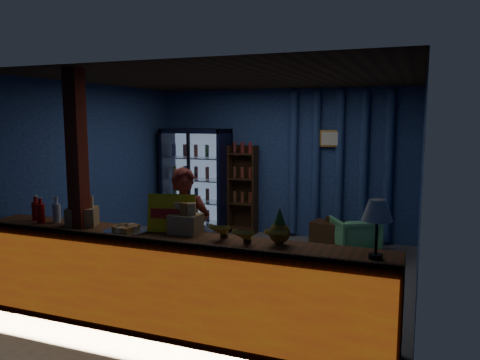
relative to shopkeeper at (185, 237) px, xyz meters
The scene contains 19 objects.
ground 1.50m from the shopkeeper, 83.64° to the left, with size 4.60×4.60×0.00m, color #515154.
room_walls 1.51m from the shopkeeper, 83.64° to the left, with size 4.60×4.60×4.60m.
counter 0.72m from the shopkeeper, 77.45° to the right, with size 4.40×0.57×0.99m.
support_post 1.22m from the shopkeeper, 145.36° to the right, with size 0.16×0.16×2.60m, color maroon.
beverage_cooler 3.49m from the shopkeeper, 113.82° to the left, with size 1.20×0.62×1.90m.
bottle_shelf 3.38m from the shopkeeper, 99.52° to the left, with size 0.50×0.28×1.60m.
curtain_folds 3.64m from the shopkeeper, 71.50° to the left, with size 1.74×0.14×2.50m.
framed_picture 3.64m from the shopkeeper, 73.60° to the left, with size 0.36×0.04×0.28m.
shopkeeper is the anchor object (origin of this frame).
green_chair 3.07m from the shopkeeper, 59.61° to the left, with size 0.63×0.65×0.59m, color #55AA70.
side_table 3.00m from the shopkeeper, 67.93° to the left, with size 0.56×0.45×0.55m.
yellow_sign 0.60m from the shopkeeper, 77.72° to the right, with size 0.49×0.22×0.39m.
soda_bottles 1.58m from the shopkeeper, 158.61° to the right, with size 0.38×0.17×0.29m.
snack_box_left 1.13m from the shopkeeper, 148.76° to the right, with size 0.38×0.35×0.32m.
snack_box_centre 0.59m from the shopkeeper, 60.66° to the right, with size 0.30×0.25×0.31m.
pastry_tray 0.76m from the shopkeeper, 115.41° to the right, with size 0.45×0.45×0.07m.
banana_bunches 1.15m from the shopkeeper, 30.44° to the right, with size 0.80×0.31×0.17m.
table_lamp 2.28m from the shopkeeper, 17.32° to the right, with size 0.25×0.25×0.49m.
pineapple 1.40m from the shopkeeper, 22.80° to the right, with size 0.19×0.19×0.33m.
Camera 1 is at (2.27, -5.80, 2.10)m, focal length 35.00 mm.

